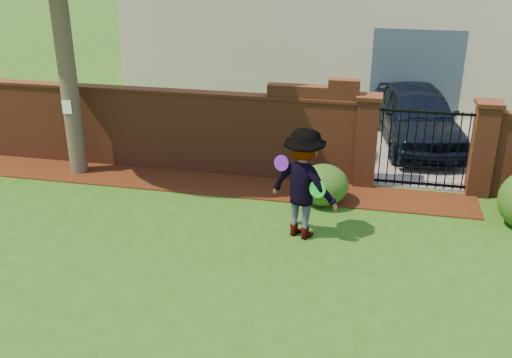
% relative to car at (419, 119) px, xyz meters
% --- Properties ---
extents(ground, '(80.00, 80.00, 0.01)m').
position_rel_car_xyz_m(ground, '(-3.54, -6.51, -0.72)').
color(ground, '#275515').
rests_on(ground, ground).
extents(mulch_bed, '(11.10, 1.08, 0.03)m').
position_rel_car_xyz_m(mulch_bed, '(-4.49, -3.17, -0.70)').
color(mulch_bed, '#39170A').
rests_on(mulch_bed, ground).
extents(brick_wall, '(8.70, 0.31, 2.16)m').
position_rel_car_xyz_m(brick_wall, '(-5.55, -2.51, 0.21)').
color(brick_wall, brown).
rests_on(brick_wall, ground).
extents(pillar_left, '(0.50, 0.50, 1.88)m').
position_rel_car_xyz_m(pillar_left, '(-1.14, -2.51, 0.24)').
color(pillar_left, brown).
rests_on(pillar_left, ground).
extents(pillar_right, '(0.50, 0.50, 1.88)m').
position_rel_car_xyz_m(pillar_right, '(1.06, -2.51, 0.24)').
color(pillar_right, brown).
rests_on(pillar_right, ground).
extents(iron_gate, '(1.78, 0.03, 1.60)m').
position_rel_car_xyz_m(iron_gate, '(-0.04, -2.51, 0.14)').
color(iron_gate, black).
rests_on(iron_gate, ground).
extents(driveway, '(3.20, 8.00, 0.01)m').
position_rel_car_xyz_m(driveway, '(-0.04, 1.49, -0.71)').
color(driveway, gray).
rests_on(driveway, ground).
extents(car, '(2.43, 4.45, 1.43)m').
position_rel_car_xyz_m(car, '(0.00, 0.00, 0.00)').
color(car, black).
rests_on(car, ground).
extents(paper_notice, '(0.20, 0.01, 0.28)m').
position_rel_car_xyz_m(paper_notice, '(-7.14, -3.30, 0.78)').
color(paper_notice, white).
rests_on(paper_notice, tree).
extents(shrub_left, '(0.94, 0.94, 0.77)m').
position_rel_car_xyz_m(shrub_left, '(-1.86, -3.58, -0.33)').
color(shrub_left, '#1B4C16').
rests_on(shrub_left, ground).
extents(man, '(1.41, 1.13, 1.90)m').
position_rel_car_xyz_m(man, '(-2.09, -4.94, 0.23)').
color(man, gray).
rests_on(man, ground).
extents(frisbee_purple, '(0.27, 0.16, 0.26)m').
position_rel_car_xyz_m(frisbee_purple, '(-2.43, -4.99, 0.60)').
color(frisbee_purple, '#631BAA').
rests_on(frisbee_purple, man).
extents(frisbee_green, '(0.30, 0.17, 0.29)m').
position_rel_car_xyz_m(frisbee_green, '(-1.82, -5.14, 0.26)').
color(frisbee_green, green).
rests_on(frisbee_green, man).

